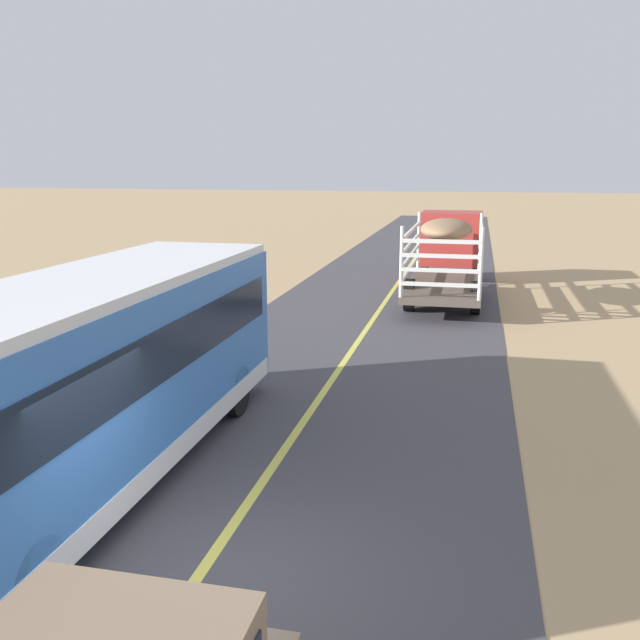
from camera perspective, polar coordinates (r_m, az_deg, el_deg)
The scene contains 6 objects.
ground_plane at distance 8.97m, azimuth -10.14°, elevation -20.39°, with size 240.00×240.00×0.00m, color tan.
road_surface at distance 8.96m, azimuth -10.14°, elevation -20.34°, with size 8.00×120.00×0.02m, color #423F44.
road_centre_line at distance 8.96m, azimuth -10.14°, elevation -20.27°, with size 0.16×117.60×0.00m, color #D8CC4C.
livestock_truck at distance 27.57m, azimuth 10.67°, elevation 6.17°, with size 2.53×9.70×3.02m.
bus at distance 11.01m, azimuth -18.42°, elevation -4.41°, with size 2.54×10.00×3.21m.
boulder_mid_field at distance 32.51m, azimuth -12.71°, elevation 4.44°, with size 1.26×1.31×0.63m, color gray.
Camera 1 is at (3.07, -6.87, 4.89)m, focal length 38.58 mm.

